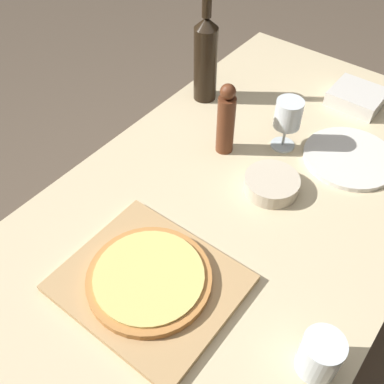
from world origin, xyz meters
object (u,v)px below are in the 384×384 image
Objects in this scene: wine_glass at (288,116)px; small_bowl at (271,184)px; pepper_mill at (226,120)px; wine_bottle at (206,58)px; pizza at (149,278)px.

small_bowl is (0.06, -0.17, -0.09)m from wine_glass.
pepper_mill is 1.41× the size of wine_glass.
pizza is at bearing -63.12° from wine_bottle.
pepper_mill is at bearing 105.29° from pizza.
wine_glass is at bearing 110.05° from small_bowl.
pizza is 0.60m from wine_glass.
pizza is at bearing -74.71° from pepper_mill.
wine_bottle is at bearing 116.88° from pizza.
small_bowl is at bearing -69.95° from wine_glass.
wine_glass is at bearing 90.28° from pizza.
wine_glass reaches higher than pizza.
wine_glass is 1.07× the size of small_bowl.
wine_bottle reaches higher than pizza.
pepper_mill is (-0.13, 0.47, 0.07)m from pizza.
pizza is 0.73m from wine_bottle.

